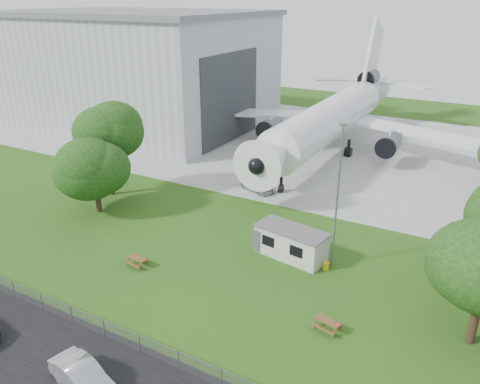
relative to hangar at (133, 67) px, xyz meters
The scene contains 15 objects.
ground 53.16m from the hangar, 43.47° to the right, with size 160.00×160.00×0.00m, color #356618.
asphalt_strip 62.70m from the hangar, 52.23° to the right, with size 120.00×8.00×0.02m, color black.
concrete_apron 39.17m from the hangar, ahead, with size 120.00×46.00×0.03m, color #B7B7B2.
hangar is the anchor object (origin of this frame).
airliner 36.21m from the hangar, ahead, with size 46.36×47.73×17.69m.
site_cabin 52.77m from the hangar, 35.22° to the right, with size 6.93×3.70×2.62m.
picnic_west 50.31m from the hangar, 49.59° to the right, with size 1.80×1.50×0.76m, color brown, non-canonical shape.
picnic_east 62.23m from the hangar, 37.87° to the right, with size 1.80×1.50×0.76m, color brown, non-canonical shape.
fence 60.00m from the hangar, 50.15° to the right, with size 58.00×0.04×1.30m, color gray.
lamp_mast 55.06m from the hangar, 32.84° to the right, with size 0.16×0.16×12.00m, color slate.
tree_west_big 33.50m from the hangar, 54.40° to the right, with size 7.69×7.69×11.29m.
tree_west_small 38.34m from the hangar, 55.48° to the right, with size 7.48×7.48×8.49m.
car_centre_sedan 62.99m from the hangar, 52.31° to the right, with size 1.71×4.91×1.62m, color silver.
car_ne_hatch 61.18m from the hangar, 24.52° to the right, with size 1.60×3.98×1.36m, color black.
car_apron_van 38.96m from the hangar, 28.87° to the right, with size 1.88×4.62×1.34m, color silver.
Camera 1 is at (17.81, -26.82, 20.78)m, focal length 35.00 mm.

